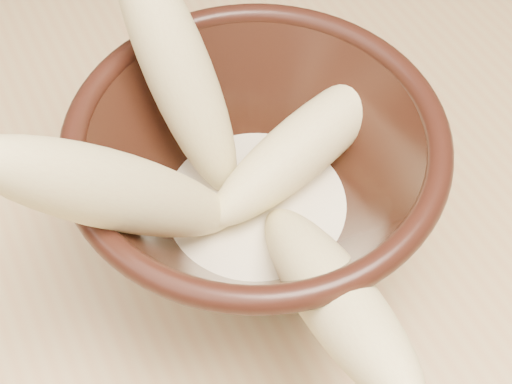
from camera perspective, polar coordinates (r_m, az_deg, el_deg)
table at (r=0.58m, az=-11.16°, el=-7.16°), size 1.20×0.80×0.75m
bowl at (r=0.44m, az=0.00°, el=0.79°), size 0.22×0.22×0.12m
milk_puddle at (r=0.46m, az=0.00°, el=-1.41°), size 0.12×0.12×0.02m
banana_upright at (r=0.43m, az=-6.19°, el=9.56°), size 0.06×0.13×0.17m
banana_left at (r=0.37m, az=-10.57°, el=-0.07°), size 0.16×0.06×0.18m
banana_across at (r=0.45m, az=4.17°, el=4.02°), size 0.17×0.09×0.05m
banana_front at (r=0.38m, az=6.06°, el=-8.02°), size 0.06×0.19×0.12m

